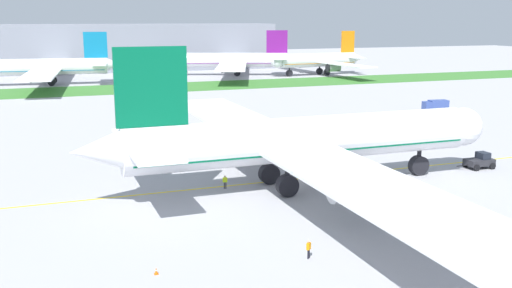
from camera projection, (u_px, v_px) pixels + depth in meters
ground_plane at (285, 182)px, 74.48m from camera, size 600.00×600.00×0.00m
apron_taxi_line at (282, 180)px, 75.29m from camera, size 280.00×0.36×0.01m
grass_median_strip at (141, 88)px, 173.68m from camera, size 320.00×24.00×0.10m
airliner_foreground at (299, 140)px, 70.89m from camera, size 52.90×83.73×17.28m
pushback_tug at (480, 161)px, 81.24m from camera, size 5.64×2.54×2.21m
ground_crew_wingwalker_port at (225, 181)px, 71.39m from camera, size 0.58×0.32×1.67m
ground_crew_marshaller_front at (309, 247)px, 50.60m from camera, size 0.50×0.47×1.67m
ground_crew_wingwalker_starboard at (319, 174)px, 74.46m from camera, size 0.56×0.24×1.59m
traffic_cone_near_nose at (156, 271)px, 47.65m from camera, size 0.36×0.36×0.58m
service_truck_baggage_loader at (435, 105)px, 130.50m from camera, size 5.78×3.02×2.53m
parked_airliner_far_centre at (43, 67)px, 181.36m from camera, size 48.25×76.71×16.10m
parked_airliner_far_right at (230, 60)px, 212.22m from camera, size 48.25×78.39×16.02m
parked_airliner_far_outer at (319, 60)px, 213.47m from camera, size 38.69×59.45×15.66m
terminal_building at (125, 47)px, 231.51m from camera, size 118.47×20.00×18.00m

